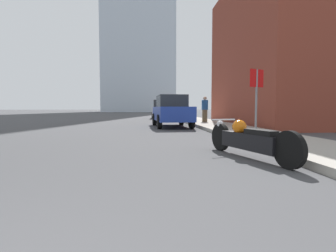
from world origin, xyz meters
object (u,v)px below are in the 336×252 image
object	(u,v)px
motorcycle	(248,139)
parked_car_blue	(171,111)
parked_car_white	(161,109)
pedestrian	(205,109)
stop_sign	(256,90)

from	to	relation	value
motorcycle	parked_car_blue	xyz separation A→B (m)	(-0.66, 8.98, 0.48)
motorcycle	parked_car_white	bearing A→B (deg)	75.44
parked_car_blue	parked_car_white	xyz separation A→B (m)	(0.13, 12.05, 0.03)
parked_car_blue	pedestrian	bearing A→B (deg)	39.57
stop_sign	pedestrian	bearing A→B (deg)	90.39
parked_car_white	stop_sign	world-z (taller)	stop_sign
parked_car_blue	pedestrian	xyz separation A→B (m)	(2.32, 2.15, 0.10)
parked_car_blue	stop_sign	xyz separation A→B (m)	(2.37, -5.40, 0.77)
parked_car_white	pedestrian	bearing A→B (deg)	-74.59
parked_car_blue	stop_sign	distance (m)	5.95
motorcycle	parked_car_blue	distance (m)	9.01
stop_sign	pedestrian	xyz separation A→B (m)	(-0.05, 7.55, -0.67)
parked_car_white	pedestrian	distance (m)	10.14
stop_sign	pedestrian	world-z (taller)	stop_sign
motorcycle	parked_car_blue	bearing A→B (deg)	78.21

